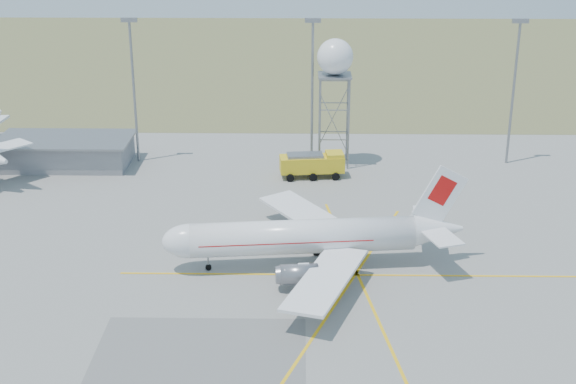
{
  "coord_description": "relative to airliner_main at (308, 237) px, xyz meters",
  "views": [
    {
      "loc": [
        -11.5,
        -43.57,
        37.22
      ],
      "look_at": [
        -12.93,
        40.0,
        5.23
      ],
      "focal_mm": 50.0,
      "sensor_mm": 36.0,
      "label": 1
    }
  ],
  "objects": [
    {
      "name": "grass_strip",
      "position": [
        10.77,
        107.96,
        -3.27
      ],
      "size": [
        400.0,
        120.0,
        0.03
      ],
      "primitive_type": "cube",
      "color": "#5D6538",
      "rests_on": "ground"
    },
    {
      "name": "building_grey",
      "position": [
        -34.23,
        31.96,
        -1.31
      ],
      "size": [
        19.0,
        10.0,
        3.9
      ],
      "color": "gray",
      "rests_on": "ground"
    },
    {
      "name": "mast_a",
      "position": [
        -24.23,
        33.96,
        8.78
      ],
      "size": [
        2.2,
        0.5,
        20.5
      ],
      "color": "gray",
      "rests_on": "ground"
    },
    {
      "name": "mast_b",
      "position": [
        0.77,
        33.96,
        8.78
      ],
      "size": [
        2.2,
        0.5,
        20.5
      ],
      "color": "gray",
      "rests_on": "ground"
    },
    {
      "name": "mast_c",
      "position": [
        28.77,
        33.96,
        8.78
      ],
      "size": [
        2.2,
        0.5,
        20.5
      ],
      "color": "gray",
      "rests_on": "ground"
    },
    {
      "name": "airliner_main",
      "position": [
        0.0,
        0.0,
        0.0
      ],
      "size": [
        31.49,
        30.47,
        10.72
      ],
      "rotation": [
        0.0,
        0.0,
        3.25
      ],
      "color": "white",
      "rests_on": "ground"
    },
    {
      "name": "radar_tower",
      "position": [
        3.84,
        32.93,
        6.78
      ],
      "size": [
        4.95,
        4.95,
        17.94
      ],
      "color": "gray",
      "rests_on": "ground"
    },
    {
      "name": "fire_truck",
      "position": [
        1.0,
        27.43,
        -1.62
      ],
      "size": [
        8.92,
        4.2,
        3.47
      ],
      "rotation": [
        0.0,
        0.0,
        0.1
      ],
      "color": "gold",
      "rests_on": "ground"
    }
  ]
}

